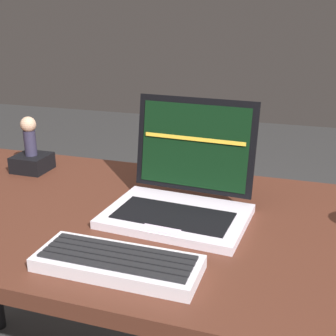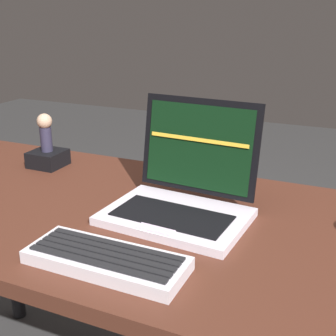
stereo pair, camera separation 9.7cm
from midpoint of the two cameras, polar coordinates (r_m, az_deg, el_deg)
desk at (r=1.06m, az=-0.26°, el=-9.66°), size 1.56×0.68×0.72m
laptop_front at (r=1.01m, az=4.65°, el=-3.38°), size 0.33×0.28×0.25m
external_keyboard at (r=0.83m, az=-4.60°, el=-11.77°), size 0.30×0.12×0.03m
figurine_stand at (r=1.37m, az=-13.28°, el=1.17°), size 0.10×0.10×0.05m
figurine at (r=1.35m, az=-13.57°, el=4.74°), size 0.04×0.04×0.11m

